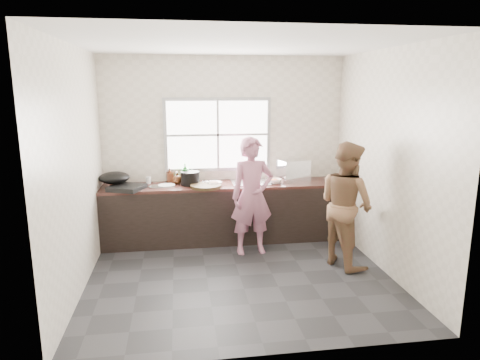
{
  "coord_description": "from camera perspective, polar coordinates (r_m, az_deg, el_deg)",
  "views": [
    {
      "loc": [
        -0.69,
        -4.79,
        2.24
      ],
      "look_at": [
        0.1,
        0.65,
        1.05
      ],
      "focal_mm": 32.0,
      "sensor_mm": 36.0,
      "label": 1
    }
  ],
  "objects": [
    {
      "name": "bottle_green",
      "position": [
        6.31,
        -7.32,
        0.9
      ],
      "size": [
        0.15,
        0.15,
        0.3
      ],
      "primitive_type": "imported",
      "rotation": [
        0.0,
        0.0,
        -0.29
      ],
      "color": "#2B8534",
      "rests_on": "countertop"
    },
    {
      "name": "ceiling",
      "position": [
        4.86,
        -0.06,
        17.72
      ],
      "size": [
        3.6,
        3.2,
        0.01
      ],
      "primitive_type": "cube",
      "color": "silver",
      "rests_on": "wall_back"
    },
    {
      "name": "woman",
      "position": [
        5.8,
        1.62,
        -2.66
      ],
      "size": [
        0.58,
        0.41,
        1.5
      ],
      "primitive_type": "imported",
      "rotation": [
        0.0,
        0.0,
        0.09
      ],
      "color": "#B56C86",
      "rests_on": "floor"
    },
    {
      "name": "sink",
      "position": [
        6.32,
        1.4,
        -0.36
      ],
      "size": [
        0.55,
        0.45,
        0.02
      ],
      "primitive_type": "cube",
      "color": "silver",
      "rests_on": "countertop"
    },
    {
      "name": "floor",
      "position": [
        5.33,
        -0.05,
        -12.68
      ],
      "size": [
        3.6,
        3.2,
        0.01
      ],
      "primitive_type": "cube",
      "color": "#272729",
      "rests_on": "ground"
    },
    {
      "name": "black_pot",
      "position": [
        6.22,
        -6.66,
        0.24
      ],
      "size": [
        0.35,
        0.35,
        0.19
      ],
      "primitive_type": "cylinder",
      "rotation": [
        0.0,
        0.0,
        -0.36
      ],
      "color": "black",
      "rests_on": "countertop"
    },
    {
      "name": "cutting_board",
      "position": [
        6.03,
        -4.58,
        -0.83
      ],
      "size": [
        0.5,
        0.5,
        0.04
      ],
      "primitive_type": "cylinder",
      "rotation": [
        0.0,
        0.0,
        0.15
      ],
      "color": "#2E2312",
      "rests_on": "countertop"
    },
    {
      "name": "faucet",
      "position": [
        6.48,
        1.11,
        1.27
      ],
      "size": [
        0.02,
        0.02,
        0.3
      ],
      "primitive_type": "cylinder",
      "color": "silver",
      "rests_on": "countertop"
    },
    {
      "name": "bowl_mince",
      "position": [
        6.17,
        -3.48,
        -0.48
      ],
      "size": [
        0.28,
        0.28,
        0.05
      ],
      "primitive_type": "imported",
      "rotation": [
        0.0,
        0.0,
        0.39
      ],
      "color": "white",
      "rests_on": "countertop"
    },
    {
      "name": "bowl_held",
      "position": [
        6.3,
        4.66,
        -0.23
      ],
      "size": [
        0.2,
        0.2,
        0.05
      ],
      "primitive_type": "imported",
      "rotation": [
        0.0,
        0.0,
        0.19
      ],
      "color": "white",
      "rests_on": "countertop"
    },
    {
      "name": "cleaver",
      "position": [
        6.23,
        -4.11,
        -0.19
      ],
      "size": [
        0.21,
        0.1,
        0.01
      ],
      "primitive_type": "cube",
      "rotation": [
        0.0,
        0.0,
        0.0
      ],
      "color": "silver",
      "rests_on": "cutting_board"
    },
    {
      "name": "dish_rack",
      "position": [
        6.49,
        7.16,
        1.28
      ],
      "size": [
        0.48,
        0.39,
        0.32
      ],
      "primitive_type": "cube",
      "rotation": [
        0.0,
        0.0,
        0.25
      ],
      "color": "silver",
      "rests_on": "countertop"
    },
    {
      "name": "window_frame",
      "position": [
        6.44,
        -2.99,
        6.05
      ],
      "size": [
        1.6,
        0.05,
        1.1
      ],
      "primitive_type": "cube",
      "color": "#9EA0A5",
      "rests_on": "wall_back"
    },
    {
      "name": "pot_lid_left",
      "position": [
        6.27,
        -13.47,
        -0.78
      ],
      "size": [
        0.28,
        0.28,
        0.01
      ],
      "primitive_type": "cylinder",
      "rotation": [
        0.0,
        0.0,
        -0.23
      ],
      "color": "#A4A8AB",
      "rests_on": "countertop"
    },
    {
      "name": "bottle_brown_tall",
      "position": [
        6.44,
        -9.33,
        0.59
      ],
      "size": [
        0.1,
        0.11,
        0.2
      ],
      "primitive_type": "imported",
      "rotation": [
        0.0,
        0.0,
        0.17
      ],
      "color": "#4C2213",
      "rests_on": "countertop"
    },
    {
      "name": "burner",
      "position": [
        6.09,
        -14.85,
        -0.99
      ],
      "size": [
        0.55,
        0.55,
        0.06
      ],
      "primitive_type": "cube",
      "rotation": [
        0.0,
        0.0,
        -0.41
      ],
      "color": "black",
      "rests_on": "countertop"
    },
    {
      "name": "glass_jar",
      "position": [
        6.41,
        -12.11,
        -0.04
      ],
      "size": [
        0.08,
        0.08,
        0.1
      ],
      "primitive_type": "cylinder",
      "rotation": [
        0.0,
        0.0,
        0.1
      ],
      "color": "silver",
      "rests_on": "countertop"
    },
    {
      "name": "window_glazing",
      "position": [
        6.42,
        -2.97,
        6.03
      ],
      "size": [
        1.5,
        0.01,
        1.0
      ],
      "primitive_type": "cube",
      "color": "white",
      "rests_on": "window_frame"
    },
    {
      "name": "cabinet",
      "position": [
        6.38,
        -1.72,
        -4.45
      ],
      "size": [
        3.6,
        0.62,
        0.82
      ],
      "primitive_type": "cube",
      "color": "black",
      "rests_on": "floor"
    },
    {
      "name": "wall_right",
      "position": [
        5.47,
        19.01,
        2.19
      ],
      "size": [
        0.01,
        3.2,
        2.7
      ],
      "primitive_type": "cube",
      "color": "beige",
      "rests_on": "ground"
    },
    {
      "name": "bowl_crabs",
      "position": [
        6.31,
        4.58,
        -0.2
      ],
      "size": [
        0.2,
        0.2,
        0.06
      ],
      "primitive_type": "imported",
      "rotation": [
        0.0,
        0.0,
        0.15
      ],
      "color": "white",
      "rests_on": "countertop"
    },
    {
      "name": "plate_food",
      "position": [
        6.21,
        -9.76,
        -0.71
      ],
      "size": [
        0.26,
        0.26,
        0.02
      ],
      "primitive_type": "cylinder",
      "rotation": [
        0.0,
        0.0,
        -0.05
      ],
      "color": "white",
      "rests_on": "countertop"
    },
    {
      "name": "wall_front",
      "position": [
        3.38,
        3.87,
        -3.08
      ],
      "size": [
        3.6,
        0.01,
        2.7
      ],
      "primitive_type": "cube",
      "color": "beige",
      "rests_on": "ground"
    },
    {
      "name": "pot_lid_right",
      "position": [
        6.18,
        -11.04,
        -0.87
      ],
      "size": [
        0.28,
        0.28,
        0.01
      ],
      "primitive_type": "cylinder",
      "rotation": [
        0.0,
        0.0,
        -0.24
      ],
      "color": "#A2A5A9",
      "rests_on": "countertop"
    },
    {
      "name": "countertop",
      "position": [
        6.27,
        -1.75,
        -0.68
      ],
      "size": [
        3.6,
        0.64,
        0.04
      ],
      "primitive_type": "cube",
      "color": "#361B16",
      "rests_on": "cabinet"
    },
    {
      "name": "wall_back",
      "position": [
        6.49,
        -2.1,
        4.33
      ],
      "size": [
        3.6,
        0.01,
        2.7
      ],
      "primitive_type": "cube",
      "color": "beige",
      "rests_on": "ground"
    },
    {
      "name": "wok",
      "position": [
        6.27,
        -16.43,
        0.31
      ],
      "size": [
        0.45,
        0.45,
        0.16
      ],
      "primitive_type": "ellipsoid",
      "rotation": [
        0.0,
        0.0,
        0.06
      ],
      "color": "black",
      "rests_on": "burner"
    },
    {
      "name": "person_side",
      "position": [
        5.57,
        13.95,
        -3.16
      ],
      "size": [
        0.84,
        0.94,
        1.6
      ],
      "primitive_type": "imported",
      "rotation": [
        0.0,
        0.0,
        1.93
      ],
      "color": "brown",
      "rests_on": "floor"
    },
    {
      "name": "bottle_brown_short",
      "position": [
        6.32,
        -8.38,
        0.22
      ],
      "size": [
        0.13,
        0.13,
        0.16
      ],
      "primitive_type": "imported",
      "rotation": [
        0.0,
        0.0,
        0.03
      ],
      "color": "#452411",
      "rests_on": "countertop"
    },
    {
      "name": "wall_left",
      "position": [
        4.99,
        -21.02,
        1.14
      ],
      "size": [
        0.01,
        3.2,
        2.7
      ],
      "primitive_type": "cube",
      "color": "silver",
      "rests_on": "ground"
    }
  ]
}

